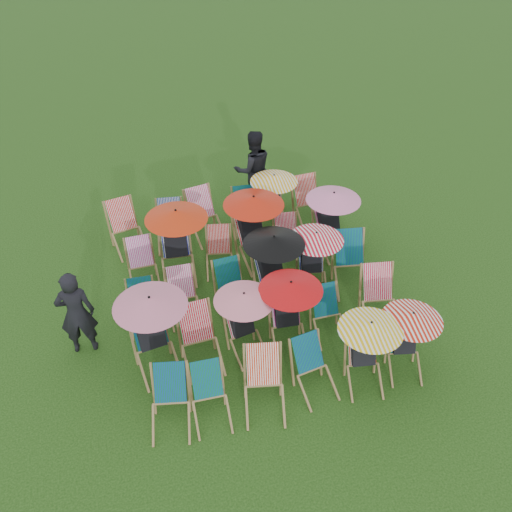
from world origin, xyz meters
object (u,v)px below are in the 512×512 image
object	(u,v)px
deckchair_0	(170,403)
person_rear	(253,169)
deckchair_5	(407,341)
deckchair_29	(310,203)
person_left	(76,313)

from	to	relation	value
deckchair_0	person_rear	distance (m)	6.23
deckchair_0	deckchair_5	size ratio (longest dim) A/B	0.81
deckchair_0	deckchair_29	bearing A→B (deg)	61.21
deckchair_0	person_left	xyz separation A→B (m)	(-1.21, 1.93, 0.39)
deckchair_29	deckchair_0	bearing A→B (deg)	-134.32
deckchair_5	deckchair_29	bearing A→B (deg)	102.18
deckchair_0	deckchair_29	world-z (taller)	deckchair_29
person_left	person_rear	bearing A→B (deg)	-134.73
person_rear	person_left	bearing A→B (deg)	39.89
deckchair_5	deckchair_29	distance (m)	4.45
deckchair_5	deckchair_29	xyz separation A→B (m)	(-0.04, 4.45, -0.13)
deckchair_5	person_rear	size ratio (longest dim) A/B	0.63
person_rear	deckchair_0	bearing A→B (deg)	61.08
deckchair_5	deckchair_29	world-z (taller)	deckchair_5
deckchair_5	person_left	world-z (taller)	person_left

